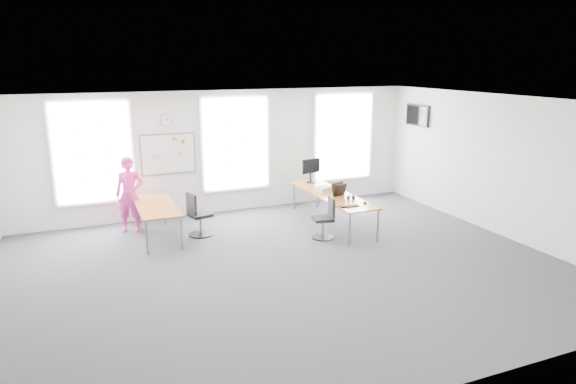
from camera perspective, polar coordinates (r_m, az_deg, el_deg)
name	(u,v)px	position (r m, az deg, el deg)	size (l,w,h in m)	color
floor	(286,268)	(9.47, -0.20, -8.45)	(10.00, 10.00, 0.00)	#28282D
ceiling	(286,102)	(8.76, -0.21, 9.95)	(10.00, 10.00, 0.00)	white
wall_back	(224,152)	(12.71, -7.15, 4.42)	(10.00, 10.00, 0.00)	white
wall_front	(431,273)	(5.70, 15.59, -8.67)	(10.00, 10.00, 0.00)	white
wall_right	(504,167)	(11.81, 22.85, 2.63)	(10.00, 10.00, 0.00)	white
window_left	(93,153)	(12.20, -20.86, 4.12)	(1.60, 0.06, 2.20)	white
window_mid	(236,143)	(12.73, -5.84, 5.38)	(1.60, 0.06, 2.20)	white
window_right	(343,137)	(13.89, 6.14, 6.13)	(1.60, 0.06, 2.20)	white
desk_right	(332,196)	(11.78, 4.92, -0.41)	(0.79, 2.97, 0.72)	orange
desk_left	(156,208)	(11.19, -14.46, -1.72)	(0.79, 1.98, 0.72)	orange
chair_right	(325,220)	(10.93, 4.16, -3.16)	(0.47, 0.47, 0.89)	black
chair_left	(198,217)	(11.19, -9.98, -2.75)	(0.53, 0.52, 0.96)	black
person	(130,194)	(11.75, -17.18, -0.25)	(0.61, 0.40, 1.67)	#DB2F8B
whiteboard	(168,154)	(12.38, -13.16, 4.12)	(1.20, 0.03, 0.90)	white
wall_clock	(166,120)	(12.27, -13.37, 7.80)	(0.30, 0.30, 0.04)	gray
tv	(418,115)	(13.89, 14.21, 8.28)	(0.06, 0.90, 0.55)	black
keyboard	(349,206)	(10.79, 6.82, -1.55)	(0.40, 0.14, 0.02)	black
mouse	(365,203)	(11.03, 8.53, -1.18)	(0.08, 0.13, 0.05)	black
lens_cap	(351,201)	(11.20, 7.00, -0.99)	(0.07, 0.07, 0.01)	black
headphones	(351,198)	(11.30, 6.97, -0.62)	(0.17, 0.09, 0.10)	black
laptop_sleeve	(339,190)	(11.58, 5.69, 0.28)	(0.37, 0.29, 0.29)	black
paper_stack	(324,189)	(11.93, 4.00, 0.32)	(0.35, 0.26, 0.12)	beige
monitor	(311,168)	(12.74, 2.57, 2.64)	(0.54, 0.22, 0.60)	black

